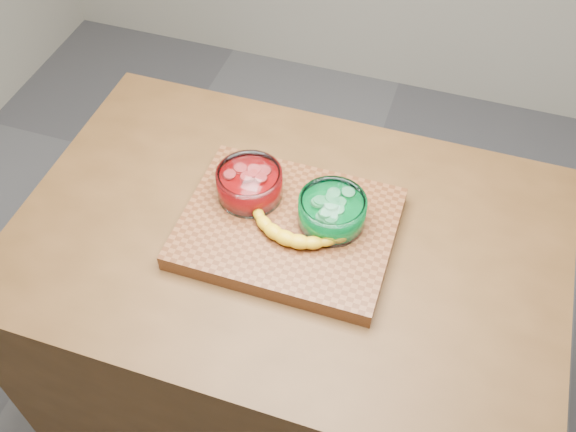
% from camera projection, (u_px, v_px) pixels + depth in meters
% --- Properties ---
extents(ground, '(3.50, 3.50, 0.00)m').
position_uv_depth(ground, '(288.00, 405.00, 2.09)').
color(ground, '#57575C').
rests_on(ground, ground).
extents(counter, '(1.20, 0.80, 0.90)m').
position_uv_depth(counter, '(288.00, 336.00, 1.74)').
color(counter, '#513318').
rests_on(counter, ground).
extents(cutting_board, '(0.45, 0.35, 0.04)m').
position_uv_depth(cutting_board, '(288.00, 228.00, 1.38)').
color(cutting_board, brown).
rests_on(cutting_board, counter).
extents(bowl_red, '(0.14, 0.14, 0.07)m').
position_uv_depth(bowl_red, '(250.00, 184.00, 1.40)').
color(bowl_red, white).
rests_on(bowl_red, cutting_board).
extents(bowl_green, '(0.14, 0.14, 0.07)m').
position_uv_depth(bowl_green, '(332.00, 211.00, 1.35)').
color(bowl_green, white).
rests_on(bowl_green, cutting_board).
extents(banana, '(0.25, 0.13, 0.04)m').
position_uv_depth(banana, '(294.00, 227.00, 1.34)').
color(banana, gold).
rests_on(banana, cutting_board).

